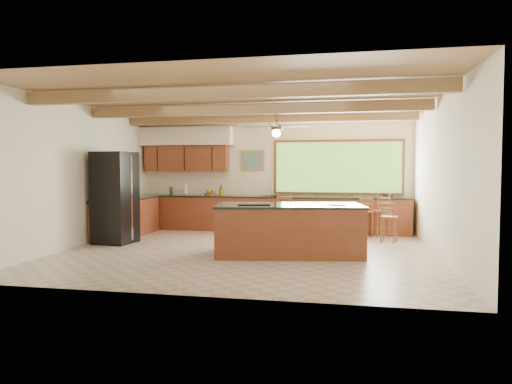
# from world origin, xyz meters

# --- Properties ---
(ground) EXTENTS (7.20, 7.20, 0.00)m
(ground) POSITION_xyz_m (0.00, 0.00, 0.00)
(ground) COLOR beige
(ground) RESTS_ON ground
(room_shell) EXTENTS (7.27, 6.54, 3.02)m
(room_shell) POSITION_xyz_m (-0.17, 0.65, 2.21)
(room_shell) COLOR white
(room_shell) RESTS_ON ground
(counter_run) EXTENTS (7.12, 3.10, 1.23)m
(counter_run) POSITION_xyz_m (-0.82, 2.52, 0.46)
(counter_run) COLOR brown
(counter_run) RESTS_ON ground
(island) EXTENTS (2.92, 1.71, 0.98)m
(island) POSITION_xyz_m (0.85, -0.20, 0.48)
(island) COLOR brown
(island) RESTS_ON ground
(refrigerator) EXTENTS (0.85, 0.83, 2.00)m
(refrigerator) POSITION_xyz_m (-3.05, 0.40, 1.00)
(refrigerator) COLOR black
(refrigerator) RESTS_ON ground
(bar_stool_a) EXTENTS (0.44, 0.44, 1.08)m
(bar_stool_a) POSITION_xyz_m (0.57, 1.54, 0.64)
(bar_stool_a) COLOR brown
(bar_stool_a) RESTS_ON ground
(bar_stool_b) EXTENTS (0.38, 0.38, 1.00)m
(bar_stool_b) POSITION_xyz_m (2.40, 2.40, 0.59)
(bar_stool_b) COLOR brown
(bar_stool_b) RESTS_ON ground
(bar_stool_c) EXTENTS (0.48, 0.48, 1.04)m
(bar_stool_c) POSITION_xyz_m (2.74, 2.39, 0.62)
(bar_stool_c) COLOR brown
(bar_stool_c) RESTS_ON ground
(bar_stool_d) EXTENTS (0.42, 0.42, 0.94)m
(bar_stool_d) POSITION_xyz_m (2.85, 1.55, 0.56)
(bar_stool_d) COLOR brown
(bar_stool_d) RESTS_ON ground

